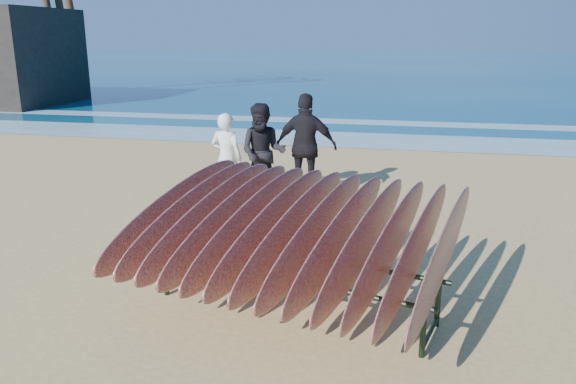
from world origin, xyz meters
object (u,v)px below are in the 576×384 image
surfboard_rack (294,231)px  person_dark_b (306,146)px  person_white (227,158)px  person_dark_a (263,153)px

surfboard_rack → person_dark_b: size_ratio=1.96×
person_white → person_dark_b: 1.46m
person_white → person_dark_b: bearing=-148.6°
surfboard_rack → person_dark_b: 4.45m
person_white → person_dark_a: person_dark_a is taller
person_white → person_dark_b: person_dark_b is taller
surfboard_rack → person_dark_a: size_ratio=2.14×
person_white → person_dark_a: bearing=-150.4°
person_white → person_dark_a: (0.61, 0.24, 0.08)m
person_dark_b → person_dark_a: bearing=25.5°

